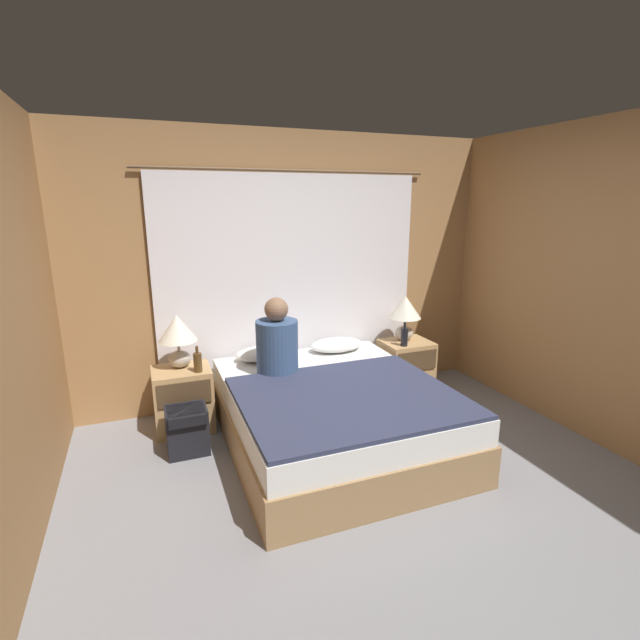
# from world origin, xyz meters

# --- Properties ---
(ground_plane) EXTENTS (16.00, 16.00, 0.00)m
(ground_plane) POSITION_xyz_m (0.00, 0.00, 0.00)
(ground_plane) COLOR gray
(wall_back) EXTENTS (4.06, 0.06, 2.50)m
(wall_back) POSITION_xyz_m (0.00, 2.00, 1.25)
(wall_back) COLOR #A37547
(wall_back) RESTS_ON ground_plane
(curtain_panel) EXTENTS (2.69, 0.02, 2.16)m
(curtain_panel) POSITION_xyz_m (0.00, 1.94, 1.07)
(curtain_panel) COLOR white
(curtain_panel) RESTS_ON ground_plane
(bed) EXTENTS (1.60, 1.93, 0.50)m
(bed) POSITION_xyz_m (0.00, 0.93, 0.25)
(bed) COLOR #99754C
(bed) RESTS_ON ground_plane
(nightstand_left) EXTENTS (0.47, 0.41, 0.53)m
(nightstand_left) POSITION_xyz_m (-1.08, 1.62, 0.27)
(nightstand_left) COLOR tan
(nightstand_left) RESTS_ON ground_plane
(nightstand_right) EXTENTS (0.47, 0.41, 0.53)m
(nightstand_right) POSITION_xyz_m (1.08, 1.62, 0.27)
(nightstand_right) COLOR tan
(nightstand_right) RESTS_ON ground_plane
(lamp_left) EXTENTS (0.32, 0.32, 0.45)m
(lamp_left) POSITION_xyz_m (-1.08, 1.68, 0.83)
(lamp_left) COLOR #B2A899
(lamp_left) RESTS_ON nightstand_left
(lamp_right) EXTENTS (0.32, 0.32, 0.45)m
(lamp_right) POSITION_xyz_m (1.08, 1.68, 0.83)
(lamp_right) COLOR #B2A899
(lamp_right) RESTS_ON nightstand_right
(pillow_left) EXTENTS (0.51, 0.31, 0.12)m
(pillow_left) POSITION_xyz_m (-0.35, 1.69, 0.56)
(pillow_left) COLOR white
(pillow_left) RESTS_ON bed
(pillow_right) EXTENTS (0.51, 0.31, 0.12)m
(pillow_right) POSITION_xyz_m (0.35, 1.69, 0.56)
(pillow_right) COLOR white
(pillow_right) RESTS_ON bed
(blanket_on_bed) EXTENTS (1.54, 1.31, 0.03)m
(blanket_on_bed) POSITION_xyz_m (0.00, 0.65, 0.52)
(blanket_on_bed) COLOR #2D334C
(blanket_on_bed) RESTS_ON bed
(person_left_in_bed) EXTENTS (0.34, 0.34, 0.64)m
(person_left_in_bed) POSITION_xyz_m (-0.33, 1.34, 0.76)
(person_left_in_bed) COLOR #38517A
(person_left_in_bed) RESTS_ON bed
(beer_bottle_on_left_stand) EXTENTS (0.07, 0.07, 0.22)m
(beer_bottle_on_left_stand) POSITION_xyz_m (-0.95, 1.51, 0.62)
(beer_bottle_on_left_stand) COLOR #513819
(beer_bottle_on_left_stand) RESTS_ON nightstand_left
(beer_bottle_on_right_stand) EXTENTS (0.07, 0.07, 0.23)m
(beer_bottle_on_right_stand) POSITION_xyz_m (0.98, 1.51, 0.63)
(beer_bottle_on_right_stand) COLOR black
(beer_bottle_on_right_stand) RESTS_ON nightstand_right
(backpack_on_floor) EXTENTS (0.31, 0.29, 0.36)m
(backpack_on_floor) POSITION_xyz_m (-1.09, 1.21, 0.21)
(backpack_on_floor) COLOR black
(backpack_on_floor) RESTS_ON ground_plane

